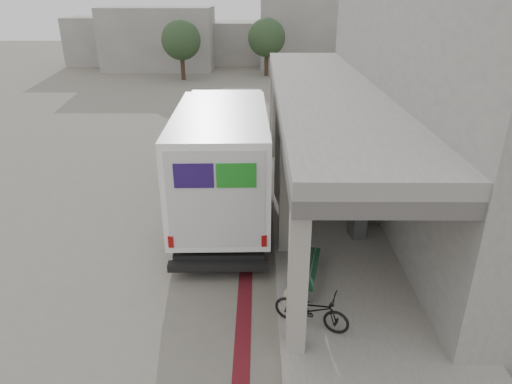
{
  "coord_description": "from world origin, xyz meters",
  "views": [
    {
      "loc": [
        1.33,
        -10.88,
        6.93
      ],
      "look_at": [
        1.26,
        1.12,
        1.6
      ],
      "focal_mm": 32.0,
      "sensor_mm": 36.0,
      "label": 1
    }
  ],
  "objects_px": {
    "fedex_truck": "(224,156)",
    "bench": "(308,271)",
    "utility_cabinet": "(358,223)",
    "bicycle_black": "(312,309)"
  },
  "relations": [
    {
      "from": "fedex_truck",
      "to": "bench",
      "type": "xyz_separation_m",
      "value": [
        2.41,
        -4.39,
        -1.51
      ]
    },
    {
      "from": "fedex_truck",
      "to": "bench",
      "type": "distance_m",
      "value": 5.23
    },
    {
      "from": "utility_cabinet",
      "to": "bicycle_black",
      "type": "relative_size",
      "value": 0.52
    },
    {
      "from": "fedex_truck",
      "to": "bicycle_black",
      "type": "bearing_deg",
      "value": -70.6
    },
    {
      "from": "utility_cabinet",
      "to": "bicycle_black",
      "type": "height_order",
      "value": "bicycle_black"
    },
    {
      "from": "bench",
      "to": "bicycle_black",
      "type": "bearing_deg",
      "value": -81.08
    },
    {
      "from": "fedex_truck",
      "to": "bench",
      "type": "bearing_deg",
      "value": -62.74
    },
    {
      "from": "fedex_truck",
      "to": "bicycle_black",
      "type": "xyz_separation_m",
      "value": [
        2.31,
        -6.05,
        -1.39
      ]
    },
    {
      "from": "bench",
      "to": "utility_cabinet",
      "type": "distance_m",
      "value": 2.93
    },
    {
      "from": "bicycle_black",
      "to": "utility_cabinet",
      "type": "bearing_deg",
      "value": -0.35
    }
  ]
}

